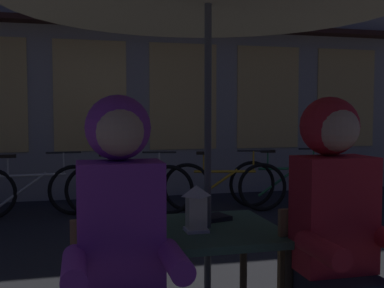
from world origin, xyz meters
name	(u,v)px	position (x,y,z in m)	size (l,w,h in m)	color
cafe_table	(208,247)	(0.00, 0.00, 0.64)	(0.72, 0.72, 0.74)	#42664C
lantern	(196,207)	(-0.08, -0.07, 0.86)	(0.11, 0.11, 0.23)	white
person_left_hooded	(121,233)	(-0.48, -0.43, 0.85)	(0.45, 0.56, 1.40)	black
person_right_hooded	(336,220)	(0.48, -0.43, 0.85)	(0.45, 0.56, 1.40)	black
shopfront_building	(135,5)	(0.29, 5.40, 3.09)	(10.00, 0.93, 6.20)	#9E9389
bicycle_second	(32,191)	(-1.22, 3.92, 0.35)	(1.68, 0.18, 0.84)	black
bicycle_third	(129,189)	(0.00, 3.76, 0.35)	(1.66, 0.37, 0.84)	black
bicycle_fourth	(224,186)	(1.28, 3.71, 0.35)	(1.65, 0.42, 0.84)	black
bicycle_fifth	(287,182)	(2.25, 3.82, 0.35)	(1.67, 0.25, 0.84)	black
book	(210,218)	(0.06, 0.15, 0.75)	(0.20, 0.14, 0.02)	black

